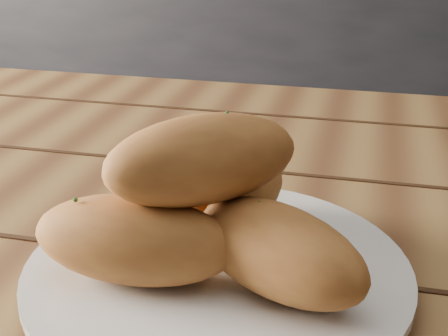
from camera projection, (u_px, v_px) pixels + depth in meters
counter at (335, 83)px, 2.18m from camera, size 2.80×0.60×0.90m
table at (427, 318)px, 0.60m from camera, size 1.55×0.92×0.75m
plate at (218, 273)px, 0.49m from camera, size 0.30×0.30×0.02m
bread_rolls at (210, 211)px, 0.46m from camera, size 0.26×0.22×0.12m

